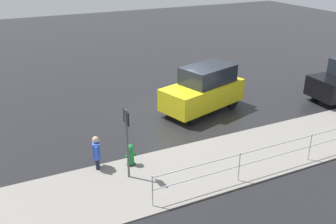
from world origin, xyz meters
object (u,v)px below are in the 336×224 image
at_px(fire_hydrant, 131,155).
at_px(moving_hatchback, 204,89).
at_px(pedestrian, 96,151).
at_px(sign_post, 127,134).

bearing_deg(fire_hydrant, moving_hatchback, -146.71).
relative_size(fire_hydrant, pedestrian, 0.66).
bearing_deg(fire_hydrant, pedestrian, -14.38).
distance_m(moving_hatchback, sign_post, 6.25).
height_order(fire_hydrant, pedestrian, pedestrian).
height_order(moving_hatchback, sign_post, sign_post).
height_order(fire_hydrant, sign_post, sign_post).
distance_m(fire_hydrant, pedestrian, 1.16).
distance_m(fire_hydrant, sign_post, 1.40).
height_order(moving_hatchback, fire_hydrant, moving_hatchback).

